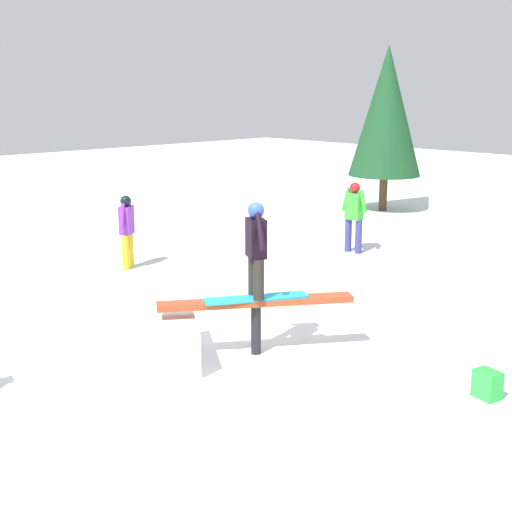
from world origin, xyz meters
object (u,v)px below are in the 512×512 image
object	(u,v)px
rail_feature	(256,307)
pine_tree_near	(387,111)
bystander_purple	(127,228)
backpack_on_snow	(487,384)
bystander_green	(354,213)
main_rider_on_rail	(256,252)

from	to	relation	value
rail_feature	pine_tree_near	xyz separation A→B (m)	(10.77, 5.75, 2.22)
bystander_purple	backpack_on_snow	xyz separation A→B (m)	(-0.46, -8.14, -0.66)
backpack_on_snow	bystander_green	bearing A→B (deg)	153.36
bystander_green	backpack_on_snow	size ratio (longest dim) A/B	4.59
bystander_green	bystander_purple	bearing A→B (deg)	61.44
bystander_purple	pine_tree_near	bearing A→B (deg)	148.08
rail_feature	backpack_on_snow	world-z (taller)	rail_feature
main_rider_on_rail	pine_tree_near	bearing A→B (deg)	56.78
main_rider_on_rail	pine_tree_near	world-z (taller)	pine_tree_near
backpack_on_snow	pine_tree_near	xyz separation A→B (m)	(9.81, 8.68, 2.72)
backpack_on_snow	bystander_purple	bearing A→B (deg)	-170.23
backpack_on_snow	pine_tree_near	world-z (taller)	pine_tree_near
rail_feature	backpack_on_snow	size ratio (longest dim) A/B	7.00
bystander_purple	backpack_on_snow	bearing A→B (deg)	51.48
backpack_on_snow	pine_tree_near	size ratio (longest dim) A/B	0.07
main_rider_on_rail	rail_feature	bearing A→B (deg)	0.00
bystander_green	backpack_on_snow	world-z (taller)	bystander_green
rail_feature	main_rider_on_rail	world-z (taller)	main_rider_on_rail
bystander_green	bystander_purple	size ratio (longest dim) A/B	1.05
rail_feature	pine_tree_near	world-z (taller)	pine_tree_near
rail_feature	backpack_on_snow	distance (m)	3.13
bystander_purple	pine_tree_near	distance (m)	9.58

